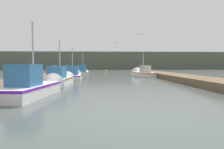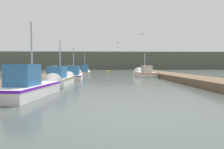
% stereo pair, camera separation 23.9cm
% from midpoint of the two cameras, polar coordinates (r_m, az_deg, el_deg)
% --- Properties ---
extents(ground_plane, '(200.00, 200.00, 0.00)m').
position_cam_midpoint_polar(ground_plane, '(5.99, 5.37, -11.44)').
color(ground_plane, '#47514C').
extents(dock_left, '(2.68, 40.00, 0.50)m').
position_cam_midpoint_polar(dock_left, '(22.52, -17.29, -0.43)').
color(dock_left, brown).
rests_on(dock_left, ground_plane).
extents(dock_right, '(2.68, 40.00, 0.50)m').
position_cam_midpoint_polar(dock_right, '(22.99, 16.00, -0.35)').
color(dock_right, brown).
rests_on(dock_right, ground_plane).
extents(distant_shore_ridge, '(120.00, 16.00, 5.58)m').
position_cam_midpoint_polar(distant_shore_ridge, '(70.27, -1.95, 3.88)').
color(distant_shore_ridge, '#565B4C').
rests_on(distant_shore_ridge, ground_plane).
extents(fishing_boat_0, '(1.94, 5.25, 3.91)m').
position_cam_midpoint_polar(fishing_boat_0, '(10.42, -21.76, -3.06)').
color(fishing_boat_0, silver).
rests_on(fishing_boat_0, ground_plane).
extents(fishing_boat_1, '(1.49, 5.23, 3.66)m').
position_cam_midpoint_polar(fishing_boat_1, '(15.51, -14.94, -1.15)').
color(fishing_boat_1, silver).
rests_on(fishing_boat_1, ground_plane).
extents(fishing_boat_2, '(2.17, 6.11, 3.79)m').
position_cam_midpoint_polar(fishing_boat_2, '(21.03, -11.47, -0.13)').
color(fishing_boat_2, silver).
rests_on(fishing_boat_2, ground_plane).
extents(fishing_boat_3, '(2.25, 5.18, 3.45)m').
position_cam_midpoint_polar(fishing_boat_3, '(25.25, 8.33, 0.31)').
color(fishing_boat_3, silver).
rests_on(fishing_boat_3, ground_plane).
extents(fishing_boat_4, '(2.04, 6.04, 3.73)m').
position_cam_midpoint_polar(fishing_boat_4, '(30.75, -8.52, 0.74)').
color(fishing_boat_4, silver).
rests_on(fishing_boat_4, ground_plane).
extents(mooring_piling_0, '(0.35, 0.35, 1.41)m').
position_cam_midpoint_polar(mooring_piling_0, '(19.04, -16.59, 0.39)').
color(mooring_piling_0, '#473523').
rests_on(mooring_piling_0, ground_plane).
extents(mooring_piling_1, '(0.34, 0.34, 1.39)m').
position_cam_midpoint_polar(mooring_piling_1, '(24.43, -13.06, 0.92)').
color(mooring_piling_1, '#473523').
rests_on(mooring_piling_1, ground_plane).
extents(mooring_piling_2, '(0.34, 0.34, 1.06)m').
position_cam_midpoint_polar(mooring_piling_2, '(27.64, 10.11, 0.82)').
color(mooring_piling_2, '#473523').
rests_on(mooring_piling_2, ground_plane).
extents(mooring_piling_3, '(0.35, 0.35, 0.98)m').
position_cam_midpoint_polar(mooring_piling_3, '(29.32, -11.14, 0.84)').
color(mooring_piling_3, '#473523').
rests_on(mooring_piling_3, ground_plane).
extents(channel_buoy, '(0.54, 0.54, 1.04)m').
position_cam_midpoint_polar(channel_buoy, '(38.67, -1.93, 0.85)').
color(channel_buoy, gold).
rests_on(channel_buoy, ground_plane).
extents(seagull_lead, '(0.30, 0.56, 0.12)m').
position_cam_midpoint_polar(seagull_lead, '(23.60, 0.88, 9.02)').
color(seagull_lead, white).
extents(seagull_1, '(0.48, 0.46, 0.12)m').
position_cam_midpoint_polar(seagull_1, '(20.29, 7.81, 11.36)').
color(seagull_1, white).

